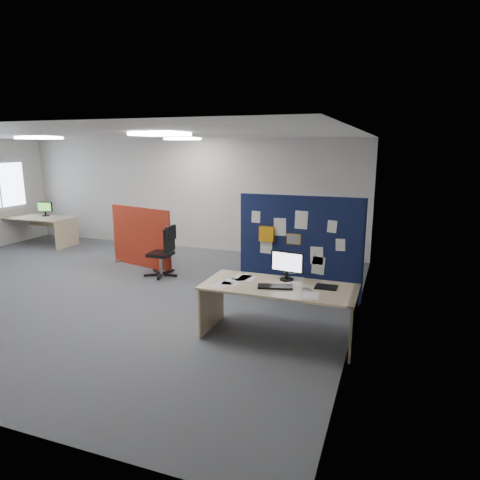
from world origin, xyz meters
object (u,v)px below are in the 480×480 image
(red_divider, at_px, (141,238))
(office_chair, at_px, (165,248))
(monitor_second, at_px, (45,208))
(monitor_main, at_px, (287,264))
(navy_divider, at_px, (299,247))
(second_desk, at_px, (41,223))
(main_desk, at_px, (280,296))

(red_divider, height_order, office_chair, red_divider)
(monitor_second, bearing_deg, monitor_main, -35.92)
(navy_divider, height_order, monitor_second, navy_divider)
(navy_divider, relative_size, monitor_second, 5.25)
(second_desk, distance_m, monitor_second, 0.40)
(monitor_main, relative_size, second_desk, 0.26)
(navy_divider, relative_size, red_divider, 1.27)
(monitor_main, height_order, second_desk, monitor_main)
(monitor_second, relative_size, office_chair, 0.40)
(second_desk, xyz_separation_m, office_chair, (4.45, -1.39, 0.01))
(main_desk, relative_size, red_divider, 1.22)
(red_divider, xyz_separation_m, second_desk, (-3.61, 0.92, -0.07))
(main_desk, relative_size, monitor_main, 4.37)
(navy_divider, distance_m, monitor_second, 7.33)
(red_divider, relative_size, monitor_second, 4.14)
(monitor_main, relative_size, office_chair, 0.46)
(navy_divider, height_order, red_divider, navy_divider)
(second_desk, height_order, monitor_second, monitor_second)
(navy_divider, height_order, main_desk, navy_divider)
(navy_divider, bearing_deg, second_desk, 167.33)
(navy_divider, xyz_separation_m, monitor_main, (0.15, -1.42, 0.09))
(monitor_main, distance_m, red_divider, 4.26)
(main_desk, height_order, monitor_main, monitor_main)
(monitor_main, xyz_separation_m, red_divider, (-3.68, 2.11, -0.33))
(red_divider, distance_m, second_desk, 3.72)
(monitor_main, bearing_deg, monitor_second, 163.85)
(navy_divider, distance_m, second_desk, 7.33)
(second_desk, distance_m, office_chair, 4.66)
(monitor_second, distance_m, office_chair, 4.69)
(navy_divider, xyz_separation_m, monitor_second, (-7.11, 1.75, 0.07))
(red_divider, relative_size, second_desk, 0.94)
(red_divider, distance_m, office_chair, 0.97)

